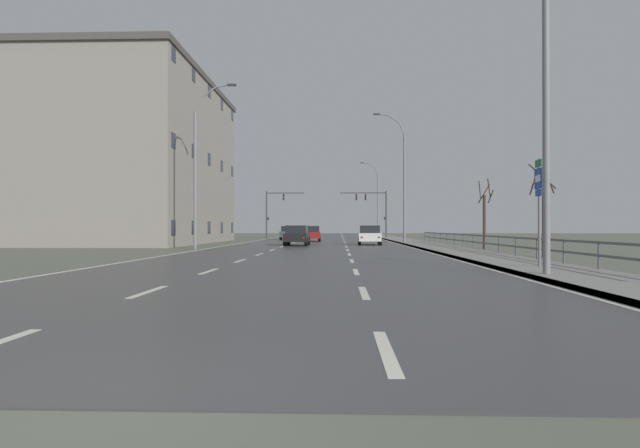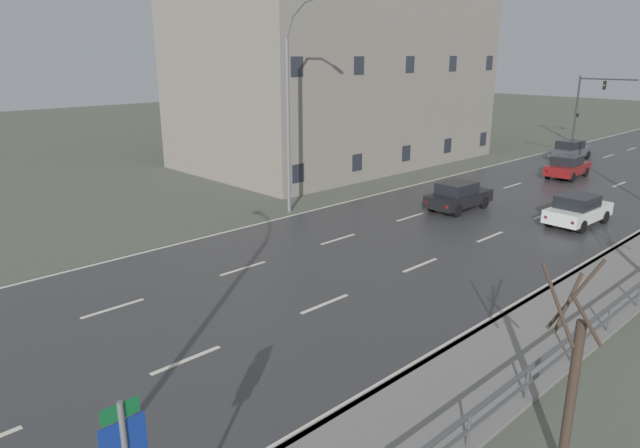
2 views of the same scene
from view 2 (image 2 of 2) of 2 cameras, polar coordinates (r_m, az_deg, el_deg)
The scene contains 11 objects.
ground_plane at distance 40.71m, azimuth 23.46°, elevation 3.52°, with size 160.00×160.00×0.12m.
road_asphalt_strip at distance 51.82m, azimuth 28.79°, elevation 5.47°, with size 14.00×120.00×0.03m.
guardrail at distance 18.35m, azimuth 25.61°, elevation -9.27°, with size 0.07×38.84×1.00m.
street_lamp_left_bank at distance 29.91m, azimuth -3.01°, elevation 10.96°, with size 2.79×0.24×10.83m.
traffic_signal_left at distance 60.46m, azimuth 25.20°, elevation 11.22°, with size 5.17×0.36×6.28m.
car_far_left at distance 42.92m, azimuth 23.53°, elevation 5.31°, with size 2.02×4.20×1.57m.
car_mid_centre at distance 50.63m, azimuth 23.79°, elevation 6.81°, with size 1.99×4.18×1.57m.
car_near_right at distance 32.01m, azimuth 13.67°, elevation 2.77°, with size 1.89×4.13×1.57m.
car_distant at distance 31.08m, azimuth 24.41°, elevation 1.32°, with size 1.94×4.15×1.57m.
brick_building at distance 45.62m, azimuth 1.77°, elevation 15.60°, with size 14.22×23.61×14.79m.
bare_tree_near at distance 12.62m, azimuth 23.81°, elevation -14.27°, with size 1.28×1.59×4.46m.
Camera 2 is at (15.13, 11.12, 8.21)m, focal length 31.97 mm.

